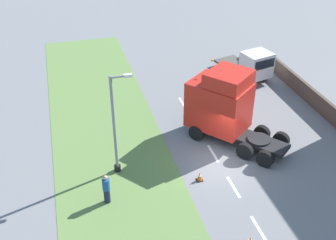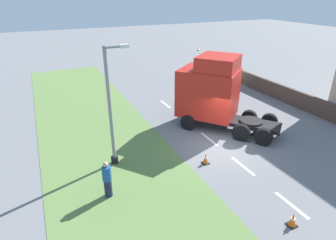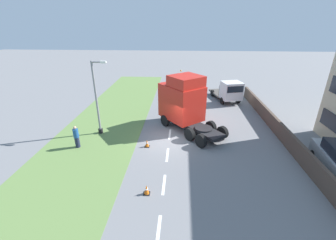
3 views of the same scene
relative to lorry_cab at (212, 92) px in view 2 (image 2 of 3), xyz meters
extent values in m
plane|color=slate|center=(-1.09, -2.52, -2.35)|extent=(120.00, 120.00, 0.00)
cube|color=#607F42|center=(-7.09, -2.52, -2.34)|extent=(7.00, 44.00, 0.01)
cube|color=white|center=(-1.09, -8.02, -2.35)|extent=(0.16, 1.80, 0.00)
cube|color=white|center=(-1.09, -4.82, -2.35)|extent=(0.16, 1.80, 0.00)
cube|color=white|center=(-1.09, -1.62, -2.35)|extent=(0.16, 1.80, 0.00)
cube|color=white|center=(-1.09, 1.58, -2.35)|extent=(0.16, 1.80, 0.00)
cube|color=white|center=(-1.09, 4.78, -2.35)|extent=(0.16, 1.80, 0.00)
cube|color=#4C3D33|center=(7.91, -2.52, -1.72)|extent=(0.25, 24.00, 1.27)
cube|color=black|center=(0.75, -0.92, -1.68)|extent=(5.18, 5.90, 0.24)
cube|color=red|center=(-0.17, 0.20, -0.06)|extent=(4.24, 4.38, 3.00)
cube|color=black|center=(-1.31, 1.60, -0.72)|extent=(1.73, 1.43, 1.68)
cube|color=black|center=(-1.31, 1.60, 0.60)|extent=(1.83, 1.51, 0.96)
cube|color=red|center=(0.17, -0.21, 1.89)|extent=(3.35, 3.34, 0.90)
sphere|color=orange|center=(-0.29, 1.48, 2.41)|extent=(0.14, 0.14, 0.14)
cylinder|color=black|center=(1.67, -2.05, -1.50)|extent=(1.99, 1.99, 0.12)
cylinder|color=black|center=(-1.60, 0.08, -1.83)|extent=(0.91, 1.01, 1.04)
cylinder|color=black|center=(0.24, 1.58, -1.83)|extent=(0.91, 1.01, 1.04)
cylinder|color=black|center=(0.55, -2.55, -1.83)|extent=(0.91, 1.01, 1.04)
cylinder|color=black|center=(2.39, -1.05, -1.83)|extent=(0.91, 1.01, 1.04)
cylinder|color=black|center=(1.36, -3.55, -1.83)|extent=(0.91, 1.01, 1.04)
cylinder|color=black|center=(3.20, -2.05, -1.83)|extent=(0.91, 1.01, 1.04)
cube|color=silver|center=(5.47, 6.53, -0.79)|extent=(2.50, 2.28, 1.97)
cube|color=black|center=(5.70, 5.63, -0.39)|extent=(1.82, 0.49, 0.71)
cube|color=#4C4742|center=(4.84, 9.05, -1.86)|extent=(2.88, 3.79, 0.18)
cube|color=#4C4742|center=(5.24, 7.46, -1.08)|extent=(2.08, 0.61, 1.38)
cylinder|color=black|center=(6.42, 6.77, -1.95)|extent=(0.43, 0.83, 0.80)
cylinder|color=black|center=(4.52, 6.29, -1.95)|extent=(0.43, 0.83, 0.80)
cylinder|color=black|center=(5.67, 9.79, -1.95)|extent=(0.43, 0.83, 0.80)
cylinder|color=black|center=(3.77, 9.31, -1.95)|extent=(0.43, 0.83, 0.80)
cylinder|color=black|center=(-7.00, -1.74, -2.15)|extent=(0.37, 0.37, 0.40)
cylinder|color=gray|center=(-7.00, -1.74, 0.69)|extent=(0.17, 0.17, 6.07)
cylinder|color=gray|center=(-6.55, -1.74, 3.63)|extent=(0.90, 0.12, 0.12)
cube|color=silver|center=(-6.10, -1.74, 3.63)|extent=(0.44, 0.20, 0.16)
cylinder|color=#1E233D|center=(-7.93, -4.16, -1.92)|extent=(0.34, 0.34, 0.85)
cylinder|color=#1E4C8C|center=(-7.93, -4.16, -1.17)|extent=(0.39, 0.39, 0.67)
sphere|color=tan|center=(-7.93, -4.16, -0.72)|extent=(0.23, 0.23, 0.23)
cube|color=black|center=(-1.98, -8.85, -2.33)|extent=(0.36, 0.36, 0.03)
cone|color=orange|center=(-1.98, -8.85, -2.04)|extent=(0.28, 0.28, 0.55)
cylinder|color=white|center=(-1.98, -8.85, -2.02)|extent=(0.17, 0.17, 0.07)
cube|color=black|center=(-2.71, -3.78, -2.33)|extent=(0.36, 0.36, 0.03)
cone|color=orange|center=(-2.71, -3.78, -2.04)|extent=(0.28, 0.28, 0.55)
cylinder|color=white|center=(-2.71, -3.78, -2.02)|extent=(0.17, 0.17, 0.07)
camera|label=1|loc=(-9.19, -20.90, 13.03)|focal=45.00mm
camera|label=2|loc=(-9.75, -14.18, 5.89)|focal=30.00mm
camera|label=3|loc=(-0.21, -18.50, 6.42)|focal=24.00mm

